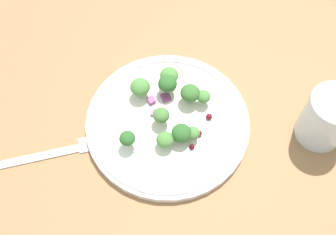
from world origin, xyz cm
name	(u,v)px	position (x,y,z in cm)	size (l,w,h in cm)	color
ground_plane	(150,132)	(0.00, 0.00, -1.00)	(180.00, 180.00, 2.00)	olive
plate	(168,124)	(-0.25, -2.70, 0.86)	(24.23, 24.23, 1.70)	white
dressing_pool	(168,122)	(-0.25, -2.70, 1.30)	(14.05, 14.05, 0.20)	white
broccoli_floret_0	(168,84)	(4.83, -4.06, 3.62)	(2.81, 2.81, 2.84)	#ADD18E
broccoli_floret_1	(190,93)	(2.39, -6.83, 3.42)	(2.93, 2.93, 2.97)	#ADD18E
broccoli_floret_2	(193,133)	(-3.68, -5.37, 2.82)	(2.01, 2.01, 2.03)	#ADD18E
broccoli_floret_3	(141,87)	(5.46, -0.09, 3.36)	(2.97, 2.97, 3.00)	#ADD18E
broccoli_floret_4	(165,140)	(-3.71, -1.29, 2.92)	(2.48, 2.48, 2.52)	#8EB77A
broccoli_floret_5	(204,97)	(1.51, -8.65, 3.07)	(2.12, 2.12, 2.14)	#9EC684
broccoli_floret_6	(161,114)	(0.27, -1.76, 3.31)	(2.41, 2.41, 2.44)	#ADD18E
broccoli_floret_7	(181,133)	(-3.43, -3.77, 3.13)	(2.85, 2.85, 2.89)	#9EC684
broccoli_floret_8	(169,76)	(6.48, -4.78, 3.11)	(2.81, 2.81, 2.85)	#8EB77A
broccoli_floret_9	(127,139)	(-2.28, 3.75, 3.34)	(2.26, 2.26, 2.29)	#8EB77A
cranberry_0	(209,117)	(-1.26, -8.70, 1.78)	(0.95, 0.95, 0.95)	maroon
cranberry_1	(199,133)	(-3.49, -6.40, 1.79)	(0.97, 0.97, 0.97)	maroon
cranberry_2	(192,147)	(-5.22, -4.82, 1.73)	(0.78, 0.78, 0.78)	#4C0A14
onion_bit_0	(166,97)	(3.75, -3.49, 1.64)	(1.37, 1.32, 0.59)	#843D75
onion_bit_1	(156,114)	(1.46, -1.32, 1.62)	(1.17, 1.32, 0.40)	#934C84
onion_bit_2	(186,129)	(-2.43, -4.85, 1.87)	(1.30, 0.92, 0.37)	#A35B93
onion_bit_3	(151,100)	(3.81, -1.23, 1.82)	(1.17, 1.03, 0.48)	#843D75
fork	(48,154)	(-0.05, 15.23, 0.25)	(2.52, 18.65, 0.50)	silver
water_glass	(327,118)	(-7.25, -23.83, 4.32)	(6.91, 6.91, 8.64)	silver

